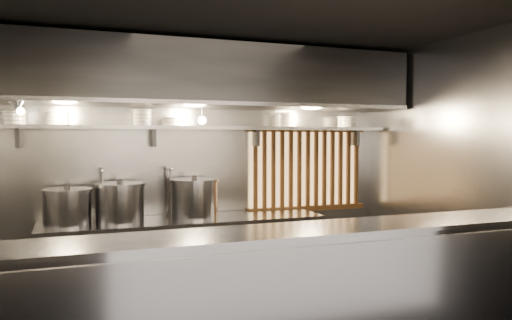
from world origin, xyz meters
TOP-DOWN VIEW (x-y plane):
  - ceiling at (0.00, 0.00)m, footprint 4.50×4.50m
  - wall_back at (0.00, 1.50)m, footprint 4.50×0.00m
  - wall_right at (2.25, 0.00)m, footprint 0.00×3.00m
  - serving_counter at (0.00, -0.96)m, footprint 4.50×0.56m
  - cooking_bench at (-0.30, 1.13)m, footprint 3.00×0.70m
  - bowl_shelf at (0.00, 1.32)m, footprint 4.40×0.34m
  - exhaust_hood at (0.00, 1.10)m, footprint 4.40×0.81m
  - wood_screen at (1.30, 1.45)m, footprint 1.56×0.09m
  - faucet_left at (-1.15, 1.37)m, footprint 0.04×0.30m
  - faucet_right at (-0.45, 1.37)m, footprint 0.04×0.30m
  - heat_lamp at (-1.90, 0.85)m, footprint 0.25×0.35m
  - pendant_bulb at (-0.10, 1.20)m, footprint 0.09×0.09m
  - stock_pot_left at (-1.49, 1.11)m, footprint 0.51×0.51m
  - stock_pot_mid at (-0.99, 1.12)m, footprint 0.66×0.66m
  - stock_pot_right at (-0.20, 1.16)m, footprint 0.66×0.66m
  - bowl_stack_0 at (-1.97, 1.32)m, footprint 0.23×0.23m
  - bowl_stack_1 at (-1.58, 1.32)m, footprint 0.24×0.24m
  - bowl_stack_2 at (-0.73, 1.32)m, footprint 0.21×0.21m
  - bowl_stack_3 at (-0.41, 1.32)m, footprint 0.22×0.22m
  - bowl_stack_4 at (0.93, 1.32)m, footprint 0.23×0.23m
  - bowl_stack_5 at (1.78, 1.32)m, footprint 0.23×0.23m

SIDE VIEW (x-z plane):
  - cooking_bench at x=-0.30m, z-range 0.00..0.90m
  - serving_counter at x=0.00m, z-range 0.00..1.13m
  - stock_pot_left at x=-1.49m, z-range 0.88..1.29m
  - stock_pot_mid at x=-0.99m, z-range 0.88..1.33m
  - stock_pot_right at x=-0.20m, z-range 0.88..1.34m
  - faucet_left at x=-1.15m, z-range 1.06..1.56m
  - faucet_right at x=-0.45m, z-range 1.06..1.56m
  - wood_screen at x=1.30m, z-range 0.86..1.90m
  - wall_back at x=0.00m, z-range -0.85..3.65m
  - wall_right at x=2.25m, z-range -0.10..2.90m
  - bowl_shelf at x=0.00m, z-range 1.86..1.90m
  - bowl_stack_3 at x=-0.41m, z-range 1.90..1.99m
  - pendant_bulb at x=-0.10m, z-range 1.87..2.05m
  - bowl_stack_1 at x=-1.58m, z-range 1.90..2.03m
  - bowl_stack_5 at x=1.78m, z-range 1.90..2.03m
  - bowl_stack_0 at x=-1.97m, z-range 1.90..2.03m
  - bowl_stack_4 at x=0.93m, z-range 1.90..2.07m
  - bowl_stack_2 at x=-0.73m, z-range 1.90..2.07m
  - heat_lamp at x=-1.90m, z-range 1.97..2.17m
  - exhaust_hood at x=0.00m, z-range 2.10..2.75m
  - ceiling at x=0.00m, z-range 2.80..2.80m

